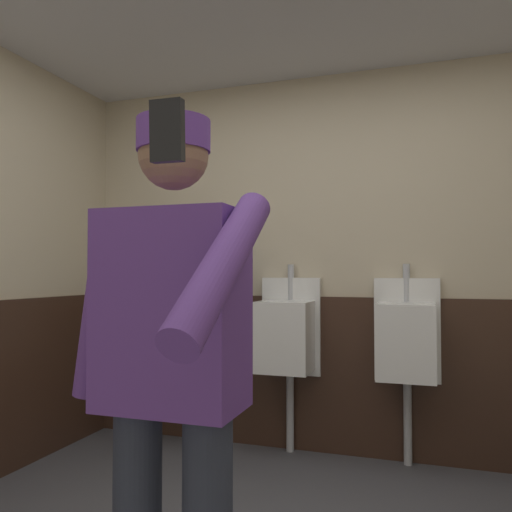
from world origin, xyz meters
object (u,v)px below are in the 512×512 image
Objects in this scene: urinal_left at (183,331)px; urinal_middle at (286,335)px; person at (171,359)px; cell_phone at (167,131)px; urinal_right at (406,340)px.

urinal_middle is at bearing 0.00° from urinal_left.
person is 0.75m from cell_phone.
urinal_left is at bearing 180.00° from urinal_middle.
urinal_left is 2.77m from cell_phone.
urinal_left is 1.50m from urinal_right.
urinal_right is (0.75, 0.00, 0.00)m from urinal_middle.
person is at bearing -64.31° from urinal_left.
person is (0.17, -1.92, 0.16)m from urinal_middle.
urinal_middle is at bearing 180.00° from urinal_right.
urinal_middle is at bearing 95.19° from person.
urinal_right is (1.50, 0.00, 0.00)m from urinal_left.
urinal_right is 11.27× the size of cell_phone.
urinal_right is 2.53m from cell_phone.
cell_phone is at bearing -97.53° from urinal_right.
urinal_left is 1.00× the size of urinal_middle.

